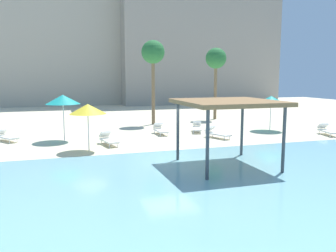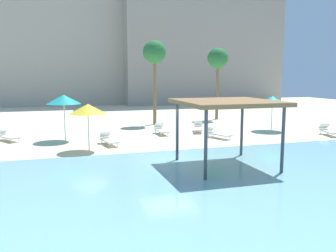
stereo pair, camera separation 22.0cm
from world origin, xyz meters
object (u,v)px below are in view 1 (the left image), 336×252
Objects in this scene: beach_umbrella_yellow_1 at (88,109)px; lounge_chair_5 at (108,139)px; lounge_chair_6 at (197,127)px; palm_tree_0 at (153,54)px; beach_umbrella_teal_3 at (63,99)px; lounge_chair_0 at (216,133)px; palm_tree_1 at (216,60)px; lounge_chair_1 at (6,136)px; lounge_chair_3 at (327,130)px; lounge_chair_2 at (160,129)px; beach_umbrella_teal_2 at (271,100)px; shade_pavilion at (228,105)px.

beach_umbrella_yellow_1 is 2.66m from lounge_chair_5.
palm_tree_0 reaches higher than lounge_chair_6.
beach_umbrella_teal_3 is (-1.18, 3.53, 0.31)m from beach_umbrella_yellow_1.
lounge_chair_0 is 0.29× the size of palm_tree_0.
beach_umbrella_yellow_1 is 16.82m from palm_tree_1.
lounge_chair_3 is at bearing 45.14° from lounge_chair_1.
lounge_chair_2 is 7.43m from palm_tree_0.
lounge_chair_1 is (-18.10, 1.22, -1.91)m from beach_umbrella_teal_2.
lounge_chair_2 and lounge_chair_6 have the same top height.
palm_tree_1 is at bearing 132.90° from lounge_chair_2.
lounge_chair_3 is (2.55, -2.92, -1.91)m from beach_umbrella_teal_2.
beach_umbrella_teal_3 is at bearing -87.61° from lounge_chair_3.
lounge_chair_1 is at bearing -159.78° from palm_tree_1.
lounge_chair_3 is 0.30× the size of palm_tree_1.
beach_umbrella_teal_2 is at bearing 52.63° from lounge_chair_1.
shade_pavilion is 7.68m from beach_umbrella_yellow_1.
lounge_chair_3 is (20.64, -4.15, 0.00)m from lounge_chair_1.
lounge_chair_3 is at bearing -10.75° from beach_umbrella_teal_3.
lounge_chair_2 is 0.96× the size of lounge_chair_3.
lounge_chair_2 is at bearing -137.61° from palm_tree_1.
shade_pavilion reaches higher than beach_umbrella_yellow_1.
lounge_chair_5 is at bearing -122.32° from palm_tree_0.
lounge_chair_3 is at bearing 85.55° from lounge_chair_6.
beach_umbrella_teal_2 is 18.24m from lounge_chair_1.
lounge_chair_0 is 9.54m from palm_tree_0.
beach_umbrella_teal_3 is at bearing -64.21° from lounge_chair_6.
lounge_chair_0 is 1.04× the size of lounge_chair_1.
lounge_chair_5 is at bearing -111.11° from lounge_chair_0.
shade_pavilion is 12.10m from lounge_chair_3.
palm_tree_0 reaches higher than beach_umbrella_yellow_1.
beach_umbrella_yellow_1 is 16.12m from lounge_chair_3.
beach_umbrella_teal_3 is 9.69m from palm_tree_0.
shade_pavilion is 1.44× the size of beach_umbrella_teal_3.
beach_umbrella_teal_3 reaches higher than lounge_chair_5.
beach_umbrella_teal_3 is 6.80m from lounge_chair_2.
lounge_chair_3 is (10.46, 5.56, -2.44)m from shade_pavilion.
palm_tree_1 is at bearing -148.56° from lounge_chair_3.
lounge_chair_1 is 0.28× the size of palm_tree_0.
lounge_chair_1 is 12.91m from palm_tree_0.
palm_tree_1 is at bearing 132.79° from lounge_chair_0.
lounge_chair_3 is 14.81m from lounge_chair_5.
lounge_chair_6 is at bearing 169.62° from beach_umbrella_teal_2.
palm_tree_0 reaches higher than lounge_chair_2.
beach_umbrella_yellow_1 is 11.48m from palm_tree_0.
beach_umbrella_teal_2 is 8.25m from palm_tree_1.
palm_tree_1 is (4.51, 6.56, 5.11)m from lounge_chair_6.
beach_umbrella_yellow_1 is 9.26m from lounge_chair_6.
palm_tree_0 is at bearing 170.34° from lounge_chair_2.
beach_umbrella_teal_2 is 0.37× the size of palm_tree_0.
lounge_chair_6 is (2.49, 9.48, -2.44)m from shade_pavilion.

